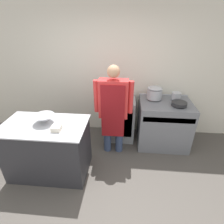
% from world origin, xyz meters
% --- Properties ---
extents(ground_plane, '(14.00, 14.00, 0.00)m').
position_xyz_m(ground_plane, '(0.00, 0.00, 0.00)').
color(ground_plane, '#4C4742').
extents(wall_back, '(8.00, 0.05, 2.70)m').
position_xyz_m(wall_back, '(0.00, 2.09, 1.35)').
color(wall_back, silver).
rests_on(wall_back, ground_plane).
extents(prep_counter, '(1.29, 0.76, 0.91)m').
position_xyz_m(prep_counter, '(-0.92, 0.66, 0.46)').
color(prep_counter, '#2D2D33').
rests_on(prep_counter, ground_plane).
extents(stove, '(0.98, 0.78, 0.94)m').
position_xyz_m(stove, '(1.07, 1.62, 0.46)').
color(stove, slate).
rests_on(stove, ground_plane).
extents(fridge_unit, '(0.62, 0.56, 0.90)m').
position_xyz_m(fridge_unit, '(0.18, 1.76, 0.45)').
color(fridge_unit, '#93999E').
rests_on(fridge_unit, ground_plane).
extents(person_cook, '(0.68, 0.24, 1.69)m').
position_xyz_m(person_cook, '(0.09, 1.27, 0.97)').
color(person_cook, '#38476B').
rests_on(person_cook, ground_plane).
extents(mixing_bowl, '(0.31, 0.31, 0.13)m').
position_xyz_m(mixing_bowl, '(-0.92, 0.73, 0.98)').
color(mixing_bowl, '#B2B5BC').
rests_on(mixing_bowl, prep_counter).
extents(plastic_tub, '(0.13, 0.13, 0.07)m').
position_xyz_m(plastic_tub, '(-0.66, 0.54, 0.95)').
color(plastic_tub, silver).
rests_on(plastic_tub, prep_counter).
extents(stock_pot, '(0.29, 0.29, 0.24)m').
position_xyz_m(stock_pot, '(0.85, 1.76, 1.06)').
color(stock_pot, '#B2B5BC').
rests_on(stock_pot, stove).
extents(saute_pan, '(0.27, 0.27, 0.06)m').
position_xyz_m(saute_pan, '(1.27, 1.49, 0.97)').
color(saute_pan, '#262628').
rests_on(saute_pan, stove).
extents(sauce_pot, '(0.18, 0.18, 0.14)m').
position_xyz_m(sauce_pot, '(1.27, 1.76, 1.01)').
color(sauce_pot, '#B2B5BC').
rests_on(sauce_pot, stove).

